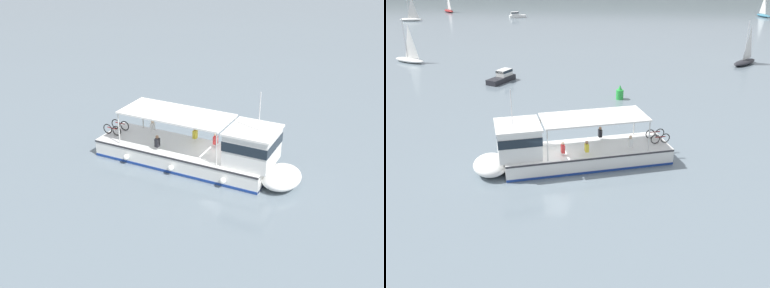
% 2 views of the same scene
% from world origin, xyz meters
% --- Properties ---
extents(ground_plane, '(400.00, 400.00, 0.00)m').
position_xyz_m(ground_plane, '(0.00, 0.00, 0.00)').
color(ground_plane, slate).
extents(ferry_main, '(12.97, 7.46, 5.32)m').
position_xyz_m(ferry_main, '(0.75, 0.91, 1.02)').
color(ferry_main, white).
rests_on(ferry_main, ground).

